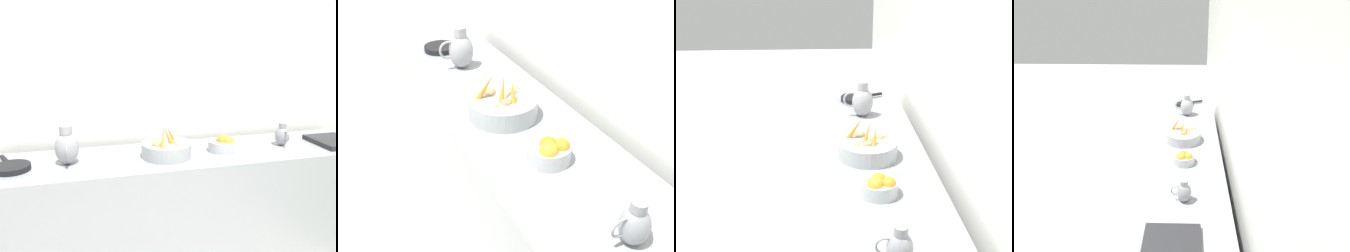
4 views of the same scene
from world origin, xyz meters
The scene contains 6 objects.
prep_counter centered at (-1.53, -0.09, 0.47)m, with size 0.62×2.80×0.94m, color gray.
vegetable_colander centered at (-1.49, -0.29, 0.99)m, with size 0.34×0.34×0.23m.
orange_bowl centered at (-1.50, 0.13, 0.99)m, with size 0.19×0.19×0.12m.
metal_pitcher_tall centered at (-1.52, -0.94, 1.05)m, with size 0.21×0.15×0.25m.
metal_pitcher_short centered at (-1.51, 0.61, 1.02)m, with size 0.15×0.10×0.17m.
skillet_on_counter centered at (-1.49, -1.27, 0.96)m, with size 0.34×0.22×0.03m.
Camera 2 is at (-0.76, 1.23, 1.94)m, focal length 42.29 mm.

